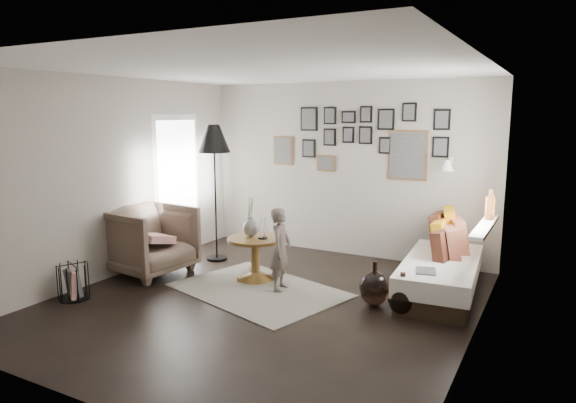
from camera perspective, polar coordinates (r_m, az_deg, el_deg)
The scene contains 23 objects.
ground at distance 5.98m, azimuth -2.75°, elevation -11.13°, with size 4.80×4.80×0.00m, color black.
wall_back at distance 7.79m, azimuth 6.35°, elevation 3.56°, with size 4.50×4.50×0.00m, color #A0978C.
wall_front at distance 3.84m, azimuth -21.78°, elevation -3.42°, with size 4.50×4.50×0.00m, color #A0978C.
wall_left at distance 7.07m, azimuth -18.66°, elevation 2.49°, with size 4.80×4.80×0.00m, color #A0978C.
wall_right at distance 4.89m, azimuth 20.31°, elevation -0.63°, with size 4.80×4.80×0.00m, color #A0978C.
ceiling at distance 5.61m, azimuth -2.97°, elevation 14.54°, with size 4.80×4.80×0.00m, color white.
door_left at distance 7.95m, azimuth -12.18°, elevation 1.71°, with size 0.00×2.14×2.14m.
window_right at distance 6.28m, azimuth 21.21°, elevation -1.93°, with size 0.15×1.32×1.30m.
gallery_wall at distance 7.63m, azimuth 8.37°, elevation 6.73°, with size 2.74×0.03×1.08m.
wall_sconce at distance 7.07m, azimuth 17.28°, elevation 3.89°, with size 0.18×0.36×0.16m.
rug at distance 6.35m, azimuth -3.32°, elevation -9.80°, with size 1.99×1.39×0.01m, color beige.
pedestal_table at distance 6.68m, azimuth -3.63°, elevation -6.53°, with size 0.71×0.71×0.56m.
vase at distance 6.63m, azimuth -4.17°, elevation -2.59°, with size 0.20×0.20×0.51m.
candles at distance 6.52m, azimuth -2.85°, elevation -3.03°, with size 0.12×0.12×0.27m.
daybed at distance 6.48m, azimuth 16.81°, elevation -7.10°, with size 0.96×1.98×0.92m.
magazine_on_daybed at distance 5.85m, azimuth 15.08°, elevation -7.45°, with size 0.21×0.28×0.02m, color black.
armchair at distance 7.13m, azimuth -15.09°, elevation -4.18°, with size 0.97×1.00×0.91m, color brown.
armchair_cushion at distance 7.14m, azimuth -14.65°, elevation -3.94°, with size 0.41×0.41×0.10m, color silver.
floor_lamp at distance 7.43m, azimuth -8.21°, elevation 6.37°, with size 0.46×0.46×1.98m.
magazine_basket at distance 6.51m, azimuth -22.76°, elevation -8.24°, with size 0.44×0.44×0.42m.
demijohn_large at distance 5.91m, azimuth 9.57°, elevation -9.49°, with size 0.34×0.34×0.51m.
demijohn_small at distance 5.71m, azimuth 12.54°, elevation -10.51°, with size 0.30×0.30×0.46m.
child at distance 6.22m, azimuth -0.81°, elevation -5.37°, with size 0.37×0.24×1.02m, color #524841.
Camera 1 is at (2.90, -4.78, 2.13)m, focal length 32.00 mm.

